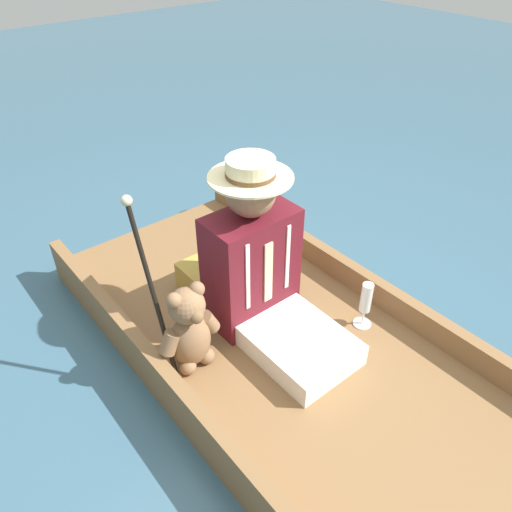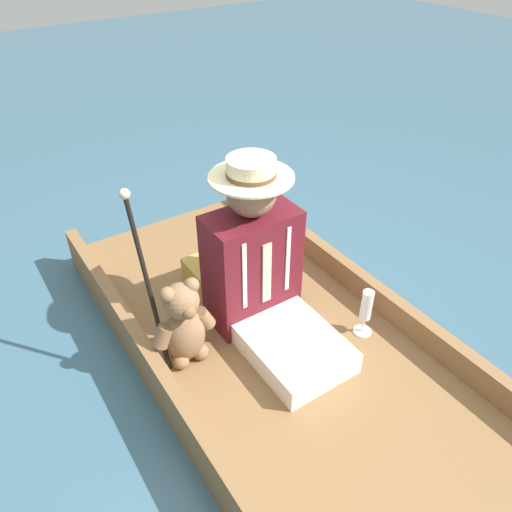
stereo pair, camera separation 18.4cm
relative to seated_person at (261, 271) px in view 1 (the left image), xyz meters
name	(u,v)px [view 1 (the left image)]	position (x,y,z in m)	size (l,w,h in m)	color
ground_plane	(275,352)	(0.01, 0.11, -0.42)	(16.00, 16.00, 0.00)	#385B70
punt_boat	(275,342)	(0.01, 0.11, -0.35)	(1.18, 2.45, 0.24)	brown
seat_cushion	(222,272)	(-0.03, -0.36, -0.24)	(0.40, 0.28, 0.14)	#B7933D
seated_person	(261,271)	(0.00, 0.00, 0.00)	(0.42, 0.76, 0.83)	white
teddy_bear	(190,330)	(0.40, 0.01, -0.11)	(0.30, 0.18, 0.43)	#846042
wine_glass	(366,300)	(-0.37, 0.32, -0.16)	(0.09, 0.09, 0.25)	silver
walking_cane	(148,276)	(0.50, -0.10, 0.16)	(0.04, 0.24, 0.80)	black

